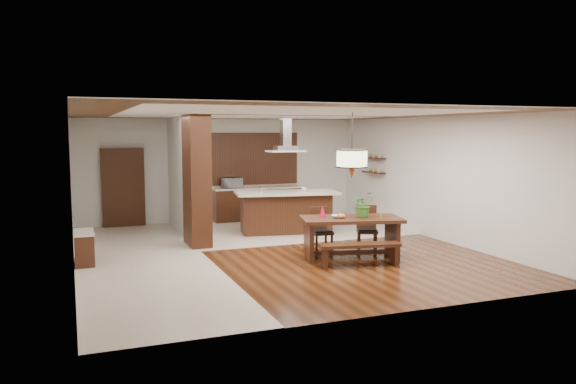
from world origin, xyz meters
name	(u,v)px	position (x,y,z in m)	size (l,w,h in m)	color
room_shell	(275,154)	(0.00, 0.00, 2.06)	(9.00, 9.04, 2.92)	#341809
tile_hallway	(143,261)	(-2.75, 0.00, 0.01)	(2.50, 9.00, 0.01)	beige
tile_kitchen	(287,228)	(1.25, 2.50, 0.01)	(5.50, 4.00, 0.01)	beige
soffit_band	(275,114)	(0.00, 0.00, 2.88)	(8.00, 9.00, 0.02)	#3A220E
partition_pier	(197,181)	(-1.40, 1.20, 1.45)	(0.45, 1.00, 2.90)	black
partition_stub	(179,174)	(-1.40, 3.30, 1.45)	(0.18, 2.40, 2.90)	silver
hallway_console	(84,248)	(-3.81, 0.20, 0.32)	(0.37, 0.88, 0.63)	black
hallway_doorway	(123,187)	(-2.70, 4.40, 1.05)	(1.10, 0.20, 2.10)	black
rear_counter	(258,203)	(1.00, 4.20, 0.48)	(2.60, 0.62, 0.95)	black
kitchen_window	(255,159)	(1.00, 4.46, 1.75)	(2.60, 0.08, 1.50)	olive
shelf_lower	(373,172)	(3.87, 2.60, 1.40)	(0.26, 0.90, 0.04)	black
shelf_upper	(374,158)	(3.87, 2.60, 1.80)	(0.26, 0.90, 0.04)	black
dining_table	(351,228)	(1.19, -1.19, 0.60)	(2.16, 1.44, 0.82)	black
dining_bench	(360,255)	(1.02, -1.88, 0.22)	(1.55, 0.34, 0.44)	black
dining_chair_left	(321,230)	(0.86, -0.48, 0.47)	(0.42, 0.42, 0.95)	black
dining_chair_right	(367,229)	(1.82, -0.72, 0.48)	(0.43, 0.43, 0.96)	black
pendant_lantern	(352,146)	(1.19, -1.19, 2.25)	(0.64, 0.64, 1.31)	#FFEEC3
foliage_plant	(363,204)	(1.43, -1.22, 1.08)	(0.46, 0.40, 0.52)	#397727
fruit_bowl	(338,217)	(0.91, -1.16, 0.85)	(0.26, 0.26, 0.06)	#B9AEA2
napkin_cone	(323,212)	(0.68, -0.94, 0.94)	(0.14, 0.14, 0.23)	#A80C21
gold_ornament	(380,215)	(1.72, -1.42, 0.87)	(0.07, 0.07, 0.10)	gold
kitchen_island	(286,212)	(1.00, 1.93, 0.54)	(2.68, 1.51, 1.05)	black
range_hood	(286,134)	(1.00, 1.93, 2.46)	(0.90, 0.55, 0.87)	silver
island_cup	(304,189)	(1.43, 1.80, 1.10)	(0.13, 0.13, 0.10)	silver
microwave	(232,183)	(0.23, 4.16, 1.10)	(0.53, 0.36, 0.29)	#B7B9BE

